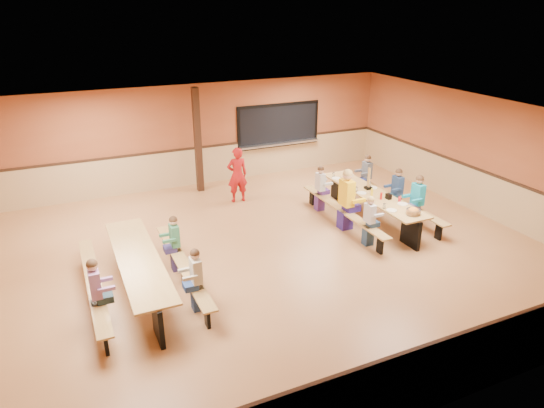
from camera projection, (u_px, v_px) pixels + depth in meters
name	position (u px, v px, depth m)	size (l,w,h in m)	color
ground	(267.00, 253.00, 10.68)	(12.00, 12.00, 0.00)	#9B633A
room_envelope	(267.00, 225.00, 10.41)	(12.04, 10.04, 3.02)	brown
kitchen_pass_through	(279.00, 127.00, 15.27)	(2.78, 0.28, 1.38)	black
structural_post	(198.00, 141.00, 13.73)	(0.18, 0.18, 3.00)	black
cafeteria_table_main	(371.00, 201.00, 12.11)	(1.91, 3.70, 0.74)	#AB8143
cafeteria_table_second	(139.00, 268.00, 9.06)	(1.91, 3.70, 0.74)	#AB8143
seated_child_white_left	(369.00, 221.00, 10.86)	(0.34, 0.28, 1.16)	silver
seated_adult_yellow	(346.00, 200.00, 11.61)	(0.50, 0.41, 1.48)	yellow
seated_child_grey_left	(320.00, 189.00, 12.72)	(0.36, 0.30, 1.20)	#BDBDBD
seated_child_teal_right	(417.00, 201.00, 11.77)	(0.41, 0.34, 1.29)	teal
seated_child_navy_right	(397.00, 192.00, 12.44)	(0.38, 0.31, 1.23)	navy
seated_child_char_right	(366.00, 177.00, 13.58)	(0.37, 0.31, 1.22)	#474A51
seated_child_purple_sec	(97.00, 293.00, 8.07)	(0.39, 0.32, 1.25)	#9A669D
seated_child_green_sec	(175.00, 244.00, 9.81)	(0.36, 0.29, 1.18)	#33704C
seated_child_tan_sec	(197.00, 280.00, 8.51)	(0.36, 0.29, 1.19)	#B9AF95
standing_woman	(237.00, 175.00, 13.22)	(0.56, 0.37, 1.54)	#A81315
punch_pitcher	(346.00, 177.00, 12.85)	(0.16, 0.16, 0.22)	#B11723
chip_bowl	(413.00, 211.00, 10.78)	(0.32, 0.32, 0.15)	orange
napkin_dispenser	(389.00, 196.00, 11.65)	(0.10, 0.14, 0.13)	black
condiment_mustard	(372.00, 192.00, 11.86)	(0.06, 0.06, 0.17)	yellow
condiment_ketchup	(381.00, 196.00, 11.62)	(0.06, 0.06, 0.17)	#B2140F
table_paddle	(368.00, 184.00, 12.25)	(0.16, 0.16, 0.56)	black
place_settings	(372.00, 191.00, 12.01)	(0.65, 3.30, 0.11)	beige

